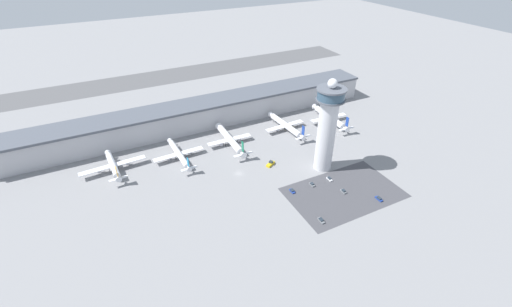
{
  "coord_description": "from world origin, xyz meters",
  "views": [
    {
      "loc": [
        -66.5,
        -156.5,
        124.68
      ],
      "look_at": [
        15.21,
        6.47,
        6.44
      ],
      "focal_mm": 24.0,
      "sensor_mm": 36.0,
      "label": 1
    }
  ],
  "objects_px": {
    "airplane_gate_alpha": "(113,165)",
    "airplane_gate_echo": "(329,117)",
    "car_blue_compact": "(321,220)",
    "car_white_wagon": "(312,184)",
    "service_truck_fuel": "(335,120)",
    "service_truck_catering": "(289,126)",
    "car_silver_sedan": "(292,191)",
    "car_navy_sedan": "(343,191)",
    "airplane_gate_charlie": "(230,139)",
    "car_red_hatchback": "(329,179)",
    "airplane_gate_bravo": "(179,154)",
    "service_truck_baggage": "(271,164)",
    "airplane_gate_delta": "(286,125)",
    "control_tower": "(327,125)",
    "car_green_van": "(379,199)"
  },
  "relations": [
    {
      "from": "control_tower",
      "to": "airplane_gate_delta",
      "type": "relative_size",
      "value": 1.33
    },
    {
      "from": "airplane_gate_bravo",
      "to": "service_truck_baggage",
      "type": "relative_size",
      "value": 5.66
    },
    {
      "from": "airplane_gate_delta",
      "to": "car_green_van",
      "type": "xyz_separation_m",
      "value": [
        5.85,
        -91.21,
        -3.57
      ]
    },
    {
      "from": "service_truck_catering",
      "to": "car_green_van",
      "type": "height_order",
      "value": "service_truck_catering"
    },
    {
      "from": "service_truck_baggage",
      "to": "car_silver_sedan",
      "type": "relative_size",
      "value": 1.66
    },
    {
      "from": "airplane_gate_echo",
      "to": "car_navy_sedan",
      "type": "relative_size",
      "value": 10.82
    },
    {
      "from": "airplane_gate_echo",
      "to": "car_green_van",
      "type": "bearing_deg",
      "value": -109.55
    },
    {
      "from": "airplane_gate_alpha",
      "to": "car_green_van",
      "type": "relative_size",
      "value": 8.56
    },
    {
      "from": "control_tower",
      "to": "service_truck_catering",
      "type": "xyz_separation_m",
      "value": [
        9.58,
        55.08,
        -29.09
      ]
    },
    {
      "from": "service_truck_catering",
      "to": "car_white_wagon",
      "type": "relative_size",
      "value": 1.89
    },
    {
      "from": "service_truck_baggage",
      "to": "car_green_van",
      "type": "xyz_separation_m",
      "value": [
        37.58,
        -56.48,
        -0.3
      ]
    },
    {
      "from": "airplane_gate_delta",
      "to": "car_red_hatchback",
      "type": "relative_size",
      "value": 10.22
    },
    {
      "from": "car_blue_compact",
      "to": "car_red_hatchback",
      "type": "bearing_deg",
      "value": 46.63
    },
    {
      "from": "car_silver_sedan",
      "to": "car_navy_sedan",
      "type": "height_order",
      "value": "car_navy_sedan"
    },
    {
      "from": "airplane_gate_charlie",
      "to": "car_red_hatchback",
      "type": "xyz_separation_m",
      "value": [
        37.38,
        -63.74,
        -3.62
      ]
    },
    {
      "from": "airplane_gate_delta",
      "to": "car_silver_sedan",
      "type": "distance_m",
      "value": 72.11
    },
    {
      "from": "airplane_gate_charlie",
      "to": "car_white_wagon",
      "type": "height_order",
      "value": "airplane_gate_charlie"
    },
    {
      "from": "service_truck_catering",
      "to": "car_white_wagon",
      "type": "height_order",
      "value": "service_truck_catering"
    },
    {
      "from": "car_green_van",
      "to": "car_white_wagon",
      "type": "distance_m",
      "value": 37.59
    },
    {
      "from": "airplane_gate_echo",
      "to": "car_red_hatchback",
      "type": "height_order",
      "value": "airplane_gate_echo"
    },
    {
      "from": "car_white_wagon",
      "to": "service_truck_fuel",
      "type": "bearing_deg",
      "value": 43.79
    },
    {
      "from": "car_red_hatchback",
      "to": "airplane_gate_bravo",
      "type": "bearing_deg",
      "value": 140.02
    },
    {
      "from": "airplane_gate_echo",
      "to": "car_blue_compact",
      "type": "bearing_deg",
      "value": -128.79
    },
    {
      "from": "service_truck_fuel",
      "to": "service_truck_baggage",
      "type": "bearing_deg",
      "value": -157.63
    },
    {
      "from": "service_truck_baggage",
      "to": "car_green_van",
      "type": "relative_size",
      "value": 1.53
    },
    {
      "from": "car_green_van",
      "to": "car_white_wagon",
      "type": "xyz_separation_m",
      "value": [
        -25.84,
        27.31,
        -0.04
      ]
    },
    {
      "from": "airplane_gate_alpha",
      "to": "control_tower",
      "type": "bearing_deg",
      "value": -24.68
    },
    {
      "from": "control_tower",
      "to": "airplane_gate_charlie",
      "type": "bearing_deg",
      "value": 128.79
    },
    {
      "from": "car_navy_sedan",
      "to": "car_blue_compact",
      "type": "height_order",
      "value": "car_blue_compact"
    },
    {
      "from": "airplane_gate_delta",
      "to": "car_red_hatchback",
      "type": "distance_m",
      "value": 64.68
    },
    {
      "from": "car_green_van",
      "to": "car_white_wagon",
      "type": "relative_size",
      "value": 1.13
    },
    {
      "from": "airplane_gate_bravo",
      "to": "airplane_gate_echo",
      "type": "bearing_deg",
      "value": -1.05
    },
    {
      "from": "airplane_gate_alpha",
      "to": "car_silver_sedan",
      "type": "xyz_separation_m",
      "value": [
        88.17,
        -66.36,
        -4.0
      ]
    },
    {
      "from": "service_truck_catering",
      "to": "service_truck_baggage",
      "type": "bearing_deg",
      "value": -134.27
    },
    {
      "from": "car_red_hatchback",
      "to": "car_blue_compact",
      "type": "bearing_deg",
      "value": -133.37
    },
    {
      "from": "control_tower",
      "to": "airplane_gate_alpha",
      "type": "bearing_deg",
      "value": 155.32
    },
    {
      "from": "airplane_gate_echo",
      "to": "car_navy_sedan",
      "type": "xyz_separation_m",
      "value": [
        -44.29,
        -72.97,
        -3.85
      ]
    },
    {
      "from": "airplane_gate_charlie",
      "to": "car_red_hatchback",
      "type": "relative_size",
      "value": 10.57
    },
    {
      "from": "control_tower",
      "to": "car_white_wagon",
      "type": "bearing_deg",
      "value": -142.24
    },
    {
      "from": "airplane_gate_bravo",
      "to": "airplane_gate_charlie",
      "type": "bearing_deg",
      "value": 2.61
    },
    {
      "from": "airplane_gate_alpha",
      "to": "airplane_gate_echo",
      "type": "bearing_deg",
      "value": -2.46
    },
    {
      "from": "airplane_gate_bravo",
      "to": "service_truck_fuel",
      "type": "xyz_separation_m",
      "value": [
        123.85,
        -2.27,
        -2.94
      ]
    },
    {
      "from": "control_tower",
      "to": "airplane_gate_alpha",
      "type": "height_order",
      "value": "control_tower"
    },
    {
      "from": "car_red_hatchback",
      "to": "car_silver_sedan",
      "type": "bearing_deg",
      "value": 179.18
    },
    {
      "from": "car_red_hatchback",
      "to": "car_white_wagon",
      "type": "xyz_separation_m",
      "value": [
        -12.33,
        0.21,
        -0.03
      ]
    },
    {
      "from": "airplane_gate_charlie",
      "to": "car_blue_compact",
      "type": "xyz_separation_m",
      "value": [
        12.22,
        -90.38,
        -3.62
      ]
    },
    {
      "from": "service_truck_baggage",
      "to": "car_white_wagon",
      "type": "relative_size",
      "value": 1.72
    },
    {
      "from": "service_truck_fuel",
      "to": "airplane_gate_alpha",
      "type": "bearing_deg",
      "value": 177.58
    },
    {
      "from": "service_truck_catering",
      "to": "car_silver_sedan",
      "type": "xyz_separation_m",
      "value": [
        -39.12,
        -67.34,
        -0.45
      ]
    },
    {
      "from": "car_blue_compact",
      "to": "car_white_wagon",
      "type": "xyz_separation_m",
      "value": [
        12.83,
        26.85,
        -0.03
      ]
    }
  ]
}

